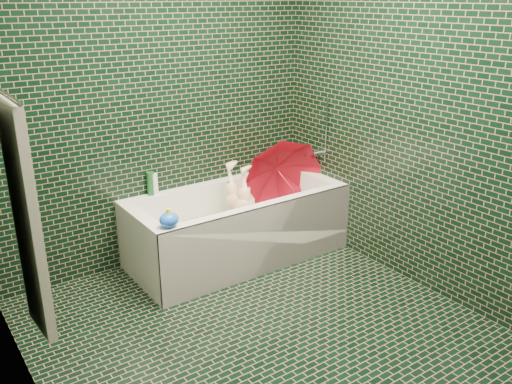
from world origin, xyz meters
TOP-DOWN VIEW (x-y plane):
  - floor at (0.00, 0.00)m, footprint 2.80×2.80m
  - wall_back at (0.00, 1.40)m, footprint 2.80×0.00m
  - wall_front at (0.00, -1.40)m, footprint 2.80×0.00m
  - wall_left at (-1.30, 0.00)m, footprint 0.00×2.80m
  - wall_right at (1.30, 0.00)m, footprint 0.00×2.80m
  - bathtub at (0.45, 1.01)m, footprint 1.70×0.75m
  - bath_mat at (0.45, 1.02)m, footprint 1.35×0.47m
  - water at (0.45, 1.02)m, footprint 1.48×0.53m
  - towel_rail at (-1.25, 0.25)m, footprint 0.02×0.58m
  - towel at (-1.24, 0.24)m, footprint 0.08×0.44m
  - faucet at (1.26, 1.02)m, footprint 0.18×0.19m
  - child at (0.51, 1.03)m, footprint 0.97×0.41m
  - umbrella at (0.94, 1.01)m, footprint 1.01×0.86m
  - soap_bottle_a at (1.25, 1.32)m, footprint 0.13×0.13m
  - soap_bottle_b at (1.16, 1.36)m, footprint 0.10×0.10m
  - soap_bottle_c at (1.25, 1.32)m, footprint 0.17×0.17m
  - bottle_right_tall at (1.15, 1.37)m, footprint 0.06×0.06m
  - bottle_right_pump at (1.22, 1.35)m, footprint 0.06×0.06m
  - bottle_left_tall at (-0.11, 1.36)m, footprint 0.08×0.08m
  - bottle_left_short at (-0.09, 1.35)m, footprint 0.07×0.07m
  - rubber_duck at (1.10, 1.33)m, footprint 0.10×0.07m
  - bath_toy at (-0.28, 0.72)m, footprint 0.17×0.15m

SIDE VIEW (x-z plane):
  - floor at x=0.00m, z-range 0.00..0.00m
  - bath_mat at x=0.45m, z-range 0.15..0.16m
  - bathtub at x=0.45m, z-range -0.06..0.49m
  - water at x=0.45m, z-range 0.30..0.30m
  - child at x=0.51m, z-range 0.15..0.47m
  - umbrella at x=0.94m, z-range 0.06..1.01m
  - soap_bottle_a at x=1.25m, z-range 0.42..0.68m
  - soap_bottle_b at x=1.16m, z-range 0.45..0.65m
  - soap_bottle_c at x=1.25m, z-range 0.46..0.64m
  - rubber_duck at x=1.10m, z-range 0.55..0.63m
  - bath_toy at x=-0.28m, z-range 0.54..0.67m
  - bottle_right_pump at x=1.22m, z-range 0.55..0.71m
  - bottle_left_short at x=-0.09m, z-range 0.55..0.72m
  - bottle_left_tall at x=-0.11m, z-range 0.55..0.73m
  - bottle_right_tall at x=1.15m, z-range 0.55..0.78m
  - faucet at x=1.26m, z-range 0.50..1.05m
  - towel at x=-1.24m, z-range 0.47..1.59m
  - wall_back at x=0.00m, z-range -0.15..2.65m
  - wall_front at x=0.00m, z-range -0.15..2.65m
  - wall_left at x=-1.30m, z-range -0.15..2.65m
  - wall_right at x=1.30m, z-range -0.15..2.65m
  - towel_rail at x=-1.25m, z-range 1.59..1.61m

